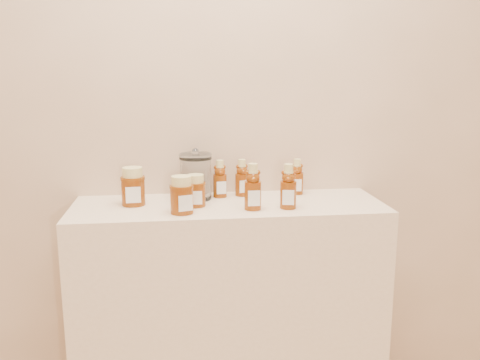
{
  "coord_description": "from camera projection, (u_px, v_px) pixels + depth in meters",
  "views": [
    {
      "loc": [
        -0.19,
        -0.34,
        1.4
      ],
      "look_at": [
        0.04,
        1.52,
        1.0
      ],
      "focal_mm": 38.0,
      "sensor_mm": 36.0,
      "label": 1
    }
  ],
  "objects": [
    {
      "name": "wall_back",
      "position": [
        223.0,
        84.0,
        2.06
      ],
      "size": [
        3.5,
        0.02,
        2.7
      ],
      "primitive_type": "cube",
      "color": "tan",
      "rests_on": "ground"
    },
    {
      "name": "honey_jar_left",
      "position": [
        133.0,
        186.0,
        1.93
      ],
      "size": [
        0.1,
        0.1,
        0.15
      ],
      "primitive_type": null,
      "rotation": [
        0.0,
        0.0,
        0.08
      ],
      "color": "#662808",
      "rests_on": "display_table"
    },
    {
      "name": "display_table",
      "position": [
        229.0,
        311.0,
        2.05
      ],
      "size": [
        1.2,
        0.4,
        0.9
      ],
      "primitive_type": "cube",
      "color": "beige",
      "rests_on": "ground"
    },
    {
      "name": "bear_bottle_back_right",
      "position": [
        297.0,
        174.0,
        2.11
      ],
      "size": [
        0.07,
        0.07,
        0.17
      ],
      "primitive_type": null,
      "rotation": [
        0.0,
        0.0,
        -0.2
      ],
      "color": "#662808",
      "rests_on": "display_table"
    },
    {
      "name": "glass_canister",
      "position": [
        196.0,
        175.0,
        2.02
      ],
      "size": [
        0.16,
        0.16,
        0.2
      ],
      "primitive_type": null,
      "rotation": [
        0.0,
        0.0,
        0.24
      ],
      "color": "white",
      "rests_on": "display_table"
    },
    {
      "name": "honey_jar_back",
      "position": [
        196.0,
        190.0,
        1.92
      ],
      "size": [
        0.08,
        0.08,
        0.12
      ],
      "primitive_type": null,
      "rotation": [
        0.0,
        0.0,
        -0.01
      ],
      "color": "#662808",
      "rests_on": "display_table"
    },
    {
      "name": "bear_bottle_back_left",
      "position": [
        220.0,
        176.0,
        2.05
      ],
      "size": [
        0.07,
        0.07,
        0.17
      ],
      "primitive_type": null,
      "rotation": [
        0.0,
        0.0,
        0.14
      ],
      "color": "#662808",
      "rests_on": "display_table"
    },
    {
      "name": "bear_bottle_back_mid",
      "position": [
        242.0,
        175.0,
        2.08
      ],
      "size": [
        0.07,
        0.07,
        0.17
      ],
      "primitive_type": null,
      "rotation": [
        0.0,
        0.0,
        0.21
      ],
      "color": "#662808",
      "rests_on": "display_table"
    },
    {
      "name": "bear_bottle_front_right",
      "position": [
        288.0,
        183.0,
        1.88
      ],
      "size": [
        0.08,
        0.08,
        0.19
      ],
      "primitive_type": null,
      "rotation": [
        0.0,
        0.0,
        -0.21
      ],
      "color": "#662808",
      "rests_on": "display_table"
    },
    {
      "name": "honey_jar_front",
      "position": [
        182.0,
        195.0,
        1.82
      ],
      "size": [
        0.11,
        0.11,
        0.14
      ],
      "primitive_type": null,
      "rotation": [
        0.0,
        0.0,
        0.31
      ],
      "color": "#662808",
      "rests_on": "display_table"
    },
    {
      "name": "bear_bottle_front_left",
      "position": [
        253.0,
        184.0,
        1.86
      ],
      "size": [
        0.07,
        0.07,
        0.19
      ],
      "primitive_type": null,
      "rotation": [
        0.0,
        0.0,
        -0.01
      ],
      "color": "#662808",
      "rests_on": "display_table"
    }
  ]
}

